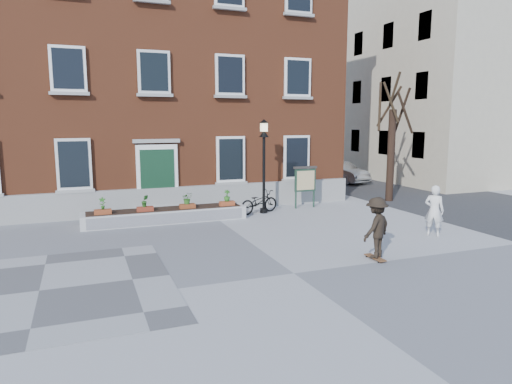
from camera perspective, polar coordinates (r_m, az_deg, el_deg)
name	(u,v)px	position (r m, az deg, el deg)	size (l,w,h in m)	color
ground	(294,273)	(11.90, 4.75, -10.10)	(100.00, 100.00, 0.00)	#9A9A9C
checker_patch	(39,291)	(11.82, -25.47, -11.09)	(6.00, 6.00, 0.01)	#505052
bicycle	(259,202)	(19.21, 0.36, -1.23)	(0.65, 1.86, 0.98)	black
parked_car	(341,172)	(29.34, 10.56, 2.46)	(1.38, 3.96, 1.30)	#AAACAF
bystander	(434,211)	(16.53, 21.38, -2.18)	(0.63, 0.42, 1.74)	silver
brick_building	(138,72)	(24.39, -14.51, 14.35)	(18.40, 10.85, 12.60)	brown
planter_assembly	(166,214)	(17.90, -11.17, -2.75)	(6.20, 1.12, 1.15)	silver
bare_tree	(391,143)	(22.89, 16.58, 5.84)	(1.83, 1.83, 6.16)	black
side_street	(394,79)	(37.81, 16.83, 13.32)	(15.20, 36.00, 14.50)	#39393C
lamp_post	(264,153)	(19.02, 0.99, 4.89)	(0.40, 0.40, 3.93)	black
notice_board	(305,180)	(20.40, 6.17, 1.51)	(1.10, 0.16, 1.87)	#1A3426
skateboarder	(376,228)	(13.17, 14.82, -4.32)	(1.27, 1.04, 1.78)	brown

